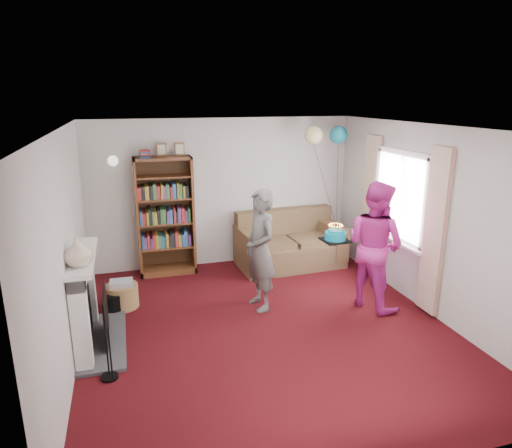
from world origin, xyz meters
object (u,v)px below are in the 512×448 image
object	(u,v)px
bookcase	(165,217)
birthday_cake	(335,236)
person_striped	(260,250)
person_magenta	(375,245)
sofa	(289,245)

from	to	relation	value
bookcase	birthday_cake	size ratio (longest dim) A/B	6.51
bookcase	person_striped	bearing A→B (deg)	-57.08
person_striped	person_magenta	distance (m)	1.56
bookcase	person_magenta	bearing A→B (deg)	-38.35
person_magenta	bookcase	bearing A→B (deg)	28.82
bookcase	birthday_cake	xyz separation A→B (m)	(1.99, -2.15, 0.15)
person_striped	birthday_cake	bearing A→B (deg)	54.23
bookcase	person_magenta	xyz separation A→B (m)	(2.63, -2.08, -0.06)
birthday_cake	bookcase	bearing A→B (deg)	132.82
bookcase	person_striped	distance (m)	2.04
sofa	person_magenta	xyz separation A→B (m)	(0.56, -1.85, 0.54)
person_magenta	person_striped	bearing A→B (deg)	53.56
person_striped	birthday_cake	distance (m)	1.02
bookcase	person_magenta	size ratio (longest dim) A/B	1.21
bookcase	person_striped	world-z (taller)	bookcase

